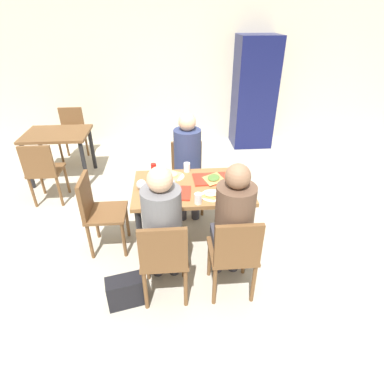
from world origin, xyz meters
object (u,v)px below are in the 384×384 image
at_px(drink_fridge, 254,93).
at_px(soda_can, 241,178).
at_px(paper_plate_near_edge, 212,196).
at_px(background_chair_near, 43,169).
at_px(person_far_side, 188,158).
at_px(chair_near_right, 234,252).
at_px(tray_red_far, 211,179).
at_px(paper_plate_center, 174,176).
at_px(background_chair_far, 72,130).
at_px(chair_far_side, 187,171).
at_px(plastic_cup_a, 187,167).
at_px(chair_near_left, 164,256).
at_px(pizza_slice_c, 172,174).
at_px(pizza_slice_a, 172,192).
at_px(pizza_slice_b, 214,178).
at_px(person_in_red, 163,222).
at_px(person_in_brown_jacket, 233,219).
at_px(background_table, 58,141).
at_px(pizza_slice_d, 211,195).
at_px(foil_bundle, 141,184).
at_px(plastic_cup_b, 198,199).
at_px(handbag, 126,291).
at_px(condiment_bottle, 154,171).
at_px(main_table, 192,194).
at_px(tray_red_near, 172,193).
at_px(chair_left_end, 97,208).

bearing_deg(drink_fridge, soda_can, -106.74).
height_order(paper_plate_near_edge, background_chair_near, background_chair_near).
bearing_deg(person_far_side, chair_near_right, -78.04).
relative_size(tray_red_far, paper_plate_center, 1.64).
distance_m(background_chair_near, background_chair_far, 1.47).
height_order(paper_plate_center, background_chair_near, background_chair_near).
xyz_separation_m(chair_far_side, plastic_cup_a, (-0.03, -0.44, 0.27)).
xyz_separation_m(chair_near_left, paper_plate_center, (0.12, 0.97, 0.22)).
distance_m(tray_red_far, pizza_slice_c, 0.42).
relative_size(pizza_slice_a, pizza_slice_c, 0.95).
bearing_deg(pizza_slice_a, chair_far_side, 77.40).
xyz_separation_m(pizza_slice_a, pizza_slice_b, (0.44, 0.24, 0.00)).
bearing_deg(person_in_red, chair_near_left, -90.00).
xyz_separation_m(person_in_brown_jacket, background_table, (-2.12, 2.32, -0.15)).
relative_size(pizza_slice_b, background_chair_far, 0.32).
relative_size(plastic_cup_a, background_table, 0.11).
xyz_separation_m(pizza_slice_a, background_chair_far, (-1.62, 2.57, -0.24)).
relative_size(pizza_slice_d, foil_bundle, 1.98).
relative_size(paper_plate_center, drink_fridge, 0.12).
xyz_separation_m(drink_fridge, background_chair_near, (-3.18, -1.88, -0.45)).
bearing_deg(paper_plate_near_edge, background_table, 136.35).
height_order(pizza_slice_c, background_table, pizza_slice_c).
bearing_deg(plastic_cup_b, person_in_red, -137.10).
height_order(soda_can, background_chair_far, background_chair_far).
bearing_deg(person_in_red, plastic_cup_b, 42.90).
relative_size(person_far_side, plastic_cup_a, 12.68).
xyz_separation_m(plastic_cup_a, background_chair_near, (-1.80, 0.64, -0.27)).
xyz_separation_m(pizza_slice_b, handbag, (-0.88, -0.88, -0.61)).
bearing_deg(tray_red_far, drink_fridge, 67.28).
xyz_separation_m(plastic_cup_b, background_table, (-1.85, 2.02, -0.17)).
height_order(chair_far_side, foil_bundle, chair_far_side).
distance_m(handbag, background_chair_far, 3.44).
bearing_deg(paper_plate_center, chair_near_right, -64.20).
distance_m(person_far_side, foil_bundle, 0.81).
xyz_separation_m(pizza_slice_a, drink_fridge, (1.55, 2.99, 0.20)).
distance_m(chair_near_right, drink_fridge, 3.79).
relative_size(chair_near_right, pizza_slice_b, 3.09).
distance_m(chair_near_right, tray_red_far, 0.91).
distance_m(person_in_red, pizza_slice_a, 0.49).
distance_m(chair_far_side, person_in_red, 1.44).
distance_m(soda_can, drink_fridge, 2.96).
relative_size(person_far_side, condiment_bottle, 7.93).
bearing_deg(drink_fridge, pizza_slice_a, -117.46).
bearing_deg(person_in_red, main_table, 64.76).
height_order(pizza_slice_c, handbag, pizza_slice_c).
bearing_deg(pizza_slice_a, tray_red_near, 133.32).
relative_size(chair_near_right, foil_bundle, 8.58).
bearing_deg(chair_far_side, background_table, 152.85).
bearing_deg(background_chair_far, chair_left_end, -70.68).
distance_m(person_far_side, tray_red_near, 0.78).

